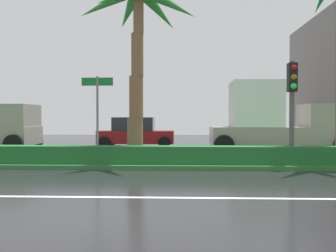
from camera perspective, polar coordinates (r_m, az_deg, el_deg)
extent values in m
cube|color=black|center=(15.01, -3.78, -5.43)|extent=(90.00, 42.00, 0.10)
cube|color=white|center=(8.16, -8.92, -10.86)|extent=(81.00, 0.14, 0.01)
cube|color=#2D6B33|center=(14.01, -4.20, -5.41)|extent=(85.50, 4.00, 0.15)
cube|color=#1E6028|center=(12.59, -4.90, -4.46)|extent=(76.50, 0.70, 0.60)
cylinder|color=brown|center=(13.50, -5.13, -2.07)|extent=(0.58, 0.58, 1.54)
cylinder|color=brown|center=(13.45, -4.96, 4.47)|extent=(0.51, 0.51, 1.54)
cylinder|color=brown|center=(13.58, -4.78, 10.98)|extent=(0.44, 0.44, 1.54)
cylinder|color=brown|center=(13.88, -4.61, 17.28)|extent=(0.37, 0.37, 1.54)
cone|color=#2C7933|center=(13.86, -0.21, 18.68)|extent=(2.32, 0.63, 1.59)
cone|color=#2C7933|center=(14.69, -1.72, 17.67)|extent=(1.84, 2.18, 1.59)
cone|color=#2C7933|center=(14.94, -5.99, 17.64)|extent=(1.52, 2.35, 1.48)
cone|color=#2C7933|center=(14.07, -9.05, 18.51)|extent=(2.35, 0.70, 1.55)
cylinder|color=#4C4C47|center=(12.96, 18.68, 1.96)|extent=(0.16, 0.16, 3.46)
cube|color=black|center=(13.02, 18.72, 7.15)|extent=(0.28, 0.32, 0.96)
sphere|color=maroon|center=(12.90, 18.94, 8.54)|extent=(0.20, 0.20, 0.20)
sphere|color=#7F600F|center=(12.86, 18.93, 7.22)|extent=(0.20, 0.20, 0.20)
sphere|color=#1EEA3F|center=(12.83, 18.92, 5.88)|extent=(0.20, 0.20, 0.20)
cylinder|color=slate|center=(13.05, -10.90, 1.00)|extent=(0.08, 0.08, 3.00)
cube|color=#146B2D|center=(13.10, -10.92, 6.78)|extent=(1.10, 0.03, 0.28)
cube|color=gray|center=(19.83, -22.77, 1.50)|extent=(1.90, 2.21, 1.10)
cylinder|color=black|center=(20.74, -20.12, -2.21)|extent=(0.92, 0.30, 0.92)
cylinder|color=black|center=(18.60, -22.85, -2.64)|extent=(0.92, 0.30, 0.92)
cube|color=maroon|center=(21.14, -4.93, -1.69)|extent=(4.30, 1.76, 0.72)
cube|color=#1E2328|center=(21.14, -5.34, 0.32)|extent=(2.30, 1.58, 0.76)
cylinder|color=black|center=(21.92, -0.35, -2.25)|extent=(0.68, 0.22, 0.68)
cylinder|color=black|center=(20.12, -0.57, -2.58)|extent=(0.68, 0.22, 0.68)
cylinder|color=black|center=(22.30, -8.86, -2.21)|extent=(0.68, 0.22, 0.68)
cylinder|color=black|center=(20.54, -9.81, -2.52)|extent=(0.68, 0.22, 0.68)
cube|color=gray|center=(18.64, 16.56, -1.51)|extent=(6.40, 2.30, 0.90)
cube|color=gray|center=(19.28, 22.92, 1.51)|extent=(1.90, 2.21, 1.10)
cube|color=silver|center=(18.39, 13.42, 3.31)|extent=(2.30, 2.35, 2.20)
cylinder|color=black|center=(20.59, 23.03, -2.26)|extent=(0.92, 0.30, 0.92)
cylinder|color=black|center=(19.34, 7.90, -2.40)|extent=(0.92, 0.30, 0.92)
cylinder|color=black|center=(17.01, 8.69, -2.92)|extent=(0.92, 0.30, 0.92)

